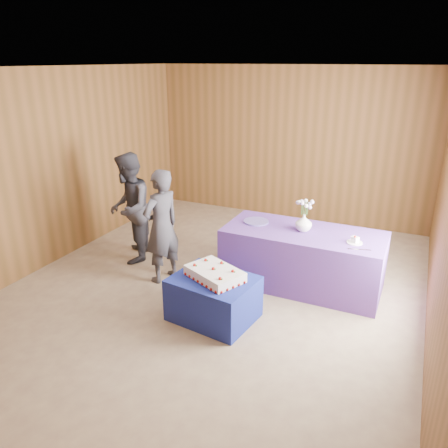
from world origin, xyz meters
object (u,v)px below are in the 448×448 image
Objects in this scene: vase at (304,223)px; serving_table at (302,258)px; guest_right at (129,208)px; sheet_cake at (215,274)px; cake_table at (214,298)px; guest_left at (161,227)px.

serving_table is at bearing -42.73° from vase.
vase is at bearing 70.14° from guest_right.
sheet_cake is at bearing -119.96° from serving_table.
serving_table is 0.48m from vase.
serving_table reaches higher than sheet_cake.
cake_table is 0.31m from sheet_cake.
cake_table is 0.60× the size of guest_left.
serving_table is 1.26× the size of guest_right.
vase is (-0.02, 0.02, 0.48)m from serving_table.
guest_left reaches higher than cake_table.
sheet_cake is at bearing 69.96° from cake_table.
guest_left is at bearing -159.39° from vase.
guest_right reaches higher than vase.
guest_right is at bearing -173.27° from serving_table.
guest_right reaches higher than sheet_cake.
sheet_cake is 0.50× the size of guest_left.
cake_table is 2.07m from guest_right.
guest_right is at bearing 160.57° from cake_table.
sheet_cake is (-0.69, -1.17, 0.18)m from serving_table.
cake_table is at bearing -119.93° from serving_table.
guest_right is (-2.47, -0.28, 0.42)m from serving_table.
cake_table is at bearing 35.97° from guest_right.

